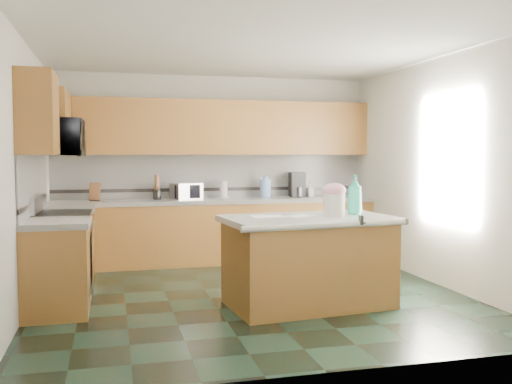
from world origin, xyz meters
name	(u,v)px	position (x,y,z in m)	size (l,w,h in m)	color
floor	(251,296)	(0.00, 0.00, 0.00)	(4.60, 4.60, 0.00)	black
ceiling	(250,47)	(0.00, 0.00, 2.70)	(4.60, 4.60, 0.00)	white
wall_back	(213,168)	(0.00, 2.32, 1.35)	(4.60, 0.04, 2.70)	silver
wall_front	(330,184)	(0.00, -2.32, 1.35)	(4.60, 0.04, 2.70)	silver
wall_left	(22,175)	(-2.32, 0.00, 1.35)	(0.04, 4.60, 2.70)	silver
wall_right	(440,172)	(2.32, 0.00, 1.35)	(0.04, 4.60, 2.70)	silver
back_base_cab	(218,233)	(0.00, 2.00, 0.43)	(4.60, 0.60, 0.86)	#4C2E12
back_countertop	(217,201)	(0.00, 2.00, 0.89)	(4.60, 0.64, 0.06)	white
back_upper_cab	(215,128)	(0.00, 2.13, 1.94)	(4.60, 0.33, 0.78)	#4C2E12
back_backsplash	(214,176)	(0.00, 2.29, 1.24)	(4.60, 0.02, 0.63)	silver
back_accent_band	(214,189)	(0.00, 2.28, 1.04)	(4.60, 0.01, 0.05)	black
left_base_cab_rear	(68,246)	(-2.00, 1.29, 0.43)	(0.60, 0.82, 0.86)	#4C2E12
left_counter_rear	(67,209)	(-2.00, 1.29, 0.89)	(0.64, 0.82, 0.06)	white
left_base_cab_front	(56,270)	(-2.00, -0.24, 0.43)	(0.60, 0.72, 0.86)	#4C2E12
left_counter_front	(55,223)	(-2.00, -0.24, 0.89)	(0.64, 0.72, 0.06)	white
left_backsplash	(33,184)	(-2.29, 0.55, 1.24)	(0.02, 2.30, 0.63)	silver
left_accent_band	(35,202)	(-2.28, 0.55, 1.04)	(0.01, 2.30, 0.05)	black
left_upper_cab_rear	(55,123)	(-2.13, 1.42, 1.94)	(0.33, 1.09, 0.78)	#4C2E12
left_upper_cab_front	(38,114)	(-2.13, -0.24, 1.94)	(0.33, 0.72, 0.78)	#4C2E12
range_body	(63,256)	(-2.00, 0.50, 0.44)	(0.60, 0.76, 0.88)	#B7B7BC
range_oven_door	(90,259)	(-1.71, 0.50, 0.40)	(0.02, 0.68, 0.55)	black
range_cooktop	(62,214)	(-2.00, 0.50, 0.90)	(0.62, 0.78, 0.04)	black
range_handle	(92,224)	(-1.68, 0.50, 0.78)	(0.02, 0.02, 0.66)	#B7B7BC
range_backguard	(36,204)	(-2.26, 0.50, 1.02)	(0.06, 0.76, 0.18)	#B7B7BC
microwave	(60,138)	(-2.00, 0.50, 1.73)	(0.73, 0.50, 0.41)	#B7B7BC
island_base	(308,264)	(0.48, -0.55, 0.43)	(1.60, 0.91, 0.86)	#4C2E12
island_top	(309,220)	(0.48, -0.55, 0.89)	(1.70, 1.01, 0.06)	white
island_bullnose	(327,225)	(0.48, -1.05, 0.89)	(0.06, 0.06, 1.70)	white
treat_jar	(334,205)	(0.74, -0.58, 1.04)	(0.22, 0.22, 0.23)	silver
treat_jar_lid	(334,190)	(0.74, -0.58, 1.19)	(0.24, 0.24, 0.15)	pink
treat_jar_knob	(334,185)	(0.74, -0.58, 1.24)	(0.03, 0.03, 0.08)	tan
treat_jar_knob_end_l	(331,185)	(0.70, -0.58, 1.24)	(0.04, 0.04, 0.04)	tan
treat_jar_knob_end_r	(338,185)	(0.78, -0.58, 1.24)	(0.04, 0.04, 0.04)	tan
soap_bottle_island	(355,195)	(1.03, -0.44, 1.13)	(0.16, 0.16, 0.42)	teal
paper_sheet_a	(300,216)	(0.40, -0.49, 0.92)	(0.28, 0.21, 0.00)	white
paper_sheet_b	(268,216)	(0.07, -0.44, 0.92)	(0.32, 0.24, 0.00)	white
clamp_body	(361,220)	(0.83, -1.03, 0.93)	(0.03, 0.09, 0.09)	black
clamp_handle	(363,223)	(0.83, -1.09, 0.91)	(0.02, 0.02, 0.07)	black
knife_block	(95,192)	(-1.69, 2.05, 1.04)	(0.13, 0.11, 0.24)	#472814
utensil_crock	(157,195)	(-0.85, 2.08, 0.99)	(0.11, 0.11, 0.14)	black
utensil_bundle	(157,182)	(-0.85, 2.08, 1.16)	(0.07, 0.07, 0.21)	#472814
toaster_oven	(186,191)	(-0.44, 2.05, 1.03)	(0.39, 0.27, 0.23)	#B7B7BC
toaster_oven_door	(187,192)	(-0.44, 1.92, 1.03)	(0.35, 0.01, 0.19)	black
paper_towel	(224,190)	(0.11, 2.10, 1.04)	(0.11, 0.11, 0.24)	white
paper_towel_base	(224,198)	(0.11, 2.10, 0.93)	(0.16, 0.16, 0.01)	#B7B7BC
water_jug	(266,188)	(0.73, 2.06, 1.06)	(0.17, 0.17, 0.27)	#7096CF
water_jug_neck	(266,178)	(0.73, 2.06, 1.21)	(0.08, 0.08, 0.04)	#7096CF
coffee_maker	(297,185)	(1.23, 2.08, 1.10)	(0.22, 0.24, 0.37)	black
coffee_carafe	(298,192)	(1.23, 2.03, 1.00)	(0.15, 0.15, 0.15)	black
soap_bottle_back	(310,190)	(1.42, 2.05, 1.02)	(0.09, 0.09, 0.20)	white
soap_back_cap	(310,183)	(1.42, 2.05, 1.13)	(0.02, 0.02, 0.03)	red
window_light_proxy	(448,159)	(2.29, -0.20, 1.50)	(0.02, 1.40, 1.10)	white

